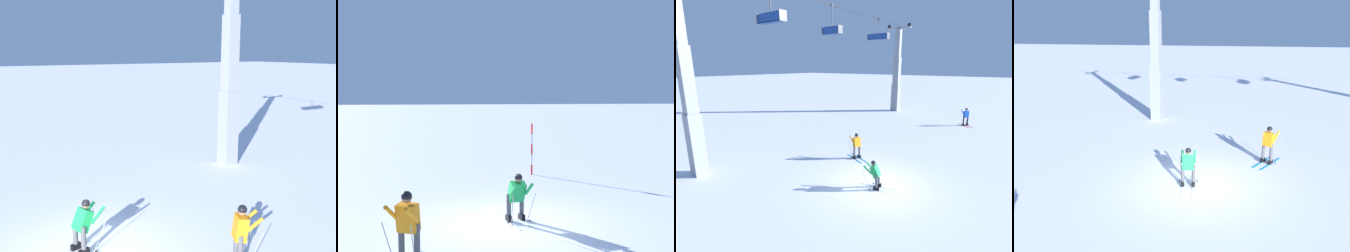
{
  "view_description": "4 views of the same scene",
  "coord_description": "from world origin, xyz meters",
  "views": [
    {
      "loc": [
        8.79,
        -2.98,
        5.14
      ],
      "look_at": [
        -0.72,
        2.72,
        2.98
      ],
      "focal_mm": 41.54,
      "sensor_mm": 36.0,
      "label": 1
    },
    {
      "loc": [
        1.63,
        11.69,
        3.58
      ],
      "look_at": [
        0.19,
        1.49,
        2.81
      ],
      "focal_mm": 46.51,
      "sensor_mm": 36.0,
      "label": 2
    },
    {
      "loc": [
        -9.86,
        -5.32,
        5.74
      ],
      "look_at": [
        0.64,
        2.52,
        2.49
      ],
      "focal_mm": 26.36,
      "sensor_mm": 36.0,
      "label": 3
    },
    {
      "loc": [
        2.41,
        -10.3,
        5.36
      ],
      "look_at": [
        -1.27,
        2.34,
        1.48
      ],
      "focal_mm": 33.78,
      "sensor_mm": 36.0,
      "label": 4
    }
  ],
  "objects": [
    {
      "name": "skier_carving_main",
      "position": [
        -0.33,
        -0.06,
        0.77
      ],
      "size": [
        0.93,
        1.83,
        1.49
      ],
      "color": "white",
      "rests_on": "ground_plane"
    },
    {
      "name": "skier_distant_downhill",
      "position": [
        2.4,
        2.84,
        0.93
      ],
      "size": [
        1.18,
        1.77,
        1.64
      ],
      "color": "#198CCC",
      "rests_on": "ground_plane"
    },
    {
      "name": "ground_plane",
      "position": [
        0.0,
        0.0,
        0.0
      ],
      "size": [
        260.0,
        260.0,
        0.0
      ],
      "primitive_type": "plane",
      "color": "white"
    },
    {
      "name": "trail_marker_pole",
      "position": [
        -2.14,
        -6.95,
        1.21
      ],
      "size": [
        0.07,
        0.28,
        2.26
      ],
      "color": "red",
      "rests_on": "ground_plane"
    }
  ]
}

